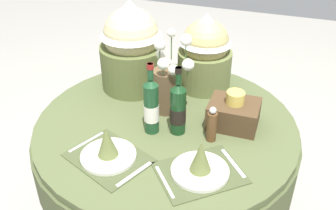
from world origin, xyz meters
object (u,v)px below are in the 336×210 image
object	(u,v)px
flower_vase	(168,83)
pepper_mill	(212,125)
dining_table	(166,146)
place_setting_right	(200,164)
woven_basket_side_right	(234,113)
wine_bottle_centre	(151,106)
wine_bottle_left	(178,108)
place_setting_left	(108,150)
gift_tub_back_left	(131,43)
gift_tub_back_centre	(205,49)

from	to	relation	value
flower_vase	pepper_mill	world-z (taller)	flower_vase
dining_table	place_setting_right	world-z (taller)	place_setting_right
place_setting_right	woven_basket_side_right	size ratio (longest dim) A/B	1.82
flower_vase	wine_bottle_centre	distance (m)	0.20
wine_bottle_left	place_setting_left	bearing A→B (deg)	-128.52
place_setting_right	gift_tub_back_left	bearing A→B (deg)	132.92
wine_bottle_centre	gift_tub_back_left	size ratio (longest dim) A/B	0.71
flower_vase	pepper_mill	xyz separation A→B (m)	(0.27, -0.18, -0.07)
wine_bottle_left	gift_tub_back_left	xyz separation A→B (m)	(-0.37, 0.34, 0.13)
pepper_mill	woven_basket_side_right	size ratio (longest dim) A/B	0.75
dining_table	wine_bottle_left	size ratio (longest dim) A/B	3.85
wine_bottle_left	wine_bottle_centre	bearing A→B (deg)	-164.08
gift_tub_back_left	wine_bottle_left	bearing A→B (deg)	-42.44
place_setting_right	wine_bottle_centre	bearing A→B (deg)	143.85
place_setting_right	woven_basket_side_right	xyz separation A→B (m)	(0.06, 0.39, 0.02)
place_setting_right	wine_bottle_left	world-z (taller)	wine_bottle_left
pepper_mill	gift_tub_back_centre	xyz separation A→B (m)	(-0.16, 0.48, 0.14)
place_setting_right	pepper_mill	bearing A→B (deg)	92.43
place_setting_left	woven_basket_side_right	bearing A→B (deg)	42.40
woven_basket_side_right	gift_tub_back_left	bearing A→B (deg)	161.87
place_setting_right	pepper_mill	size ratio (longest dim) A/B	2.41
flower_vase	wine_bottle_left	size ratio (longest dim) A/B	1.20
dining_table	wine_bottle_centre	size ratio (longest dim) A/B	3.68
wine_bottle_centre	gift_tub_back_centre	xyz separation A→B (m)	(0.12, 0.50, 0.08)
dining_table	gift_tub_back_left	xyz separation A→B (m)	(-0.29, 0.28, 0.41)
pepper_mill	gift_tub_back_left	size ratio (longest dim) A/B	0.36
wine_bottle_centre	woven_basket_side_right	xyz separation A→B (m)	(0.35, 0.17, -0.07)
place_setting_right	pepper_mill	world-z (taller)	pepper_mill
place_setting_left	gift_tub_back_centre	distance (m)	0.80
place_setting_left	wine_bottle_centre	bearing A→B (deg)	66.76
dining_table	place_setting_right	bearing A→B (deg)	-50.06
wine_bottle_centre	place_setting_left	bearing A→B (deg)	-113.24
dining_table	place_setting_right	size ratio (longest dim) A/B	3.05
wine_bottle_centre	pepper_mill	bearing A→B (deg)	4.36
gift_tub_back_left	woven_basket_side_right	distance (m)	0.66
gift_tub_back_left	place_setting_right	bearing A→B (deg)	-47.08
gift_tub_back_left	woven_basket_side_right	size ratio (longest dim) A/B	2.11
pepper_mill	wine_bottle_left	bearing A→B (deg)	175.80
woven_basket_side_right	wine_bottle_centre	bearing A→B (deg)	-154.02
gift_tub_back_left	woven_basket_side_right	xyz separation A→B (m)	(0.60, -0.20, -0.19)
flower_vase	gift_tub_back_left	bearing A→B (deg)	147.08
dining_table	gift_tub_back_centre	bearing A→B (deg)	78.59
place_setting_left	flower_vase	world-z (taller)	flower_vase
gift_tub_back_left	wine_bottle_centre	bearing A→B (deg)	-55.89
wine_bottle_left	gift_tub_back_left	size ratio (longest dim) A/B	0.68
dining_table	gift_tub_back_left	distance (m)	0.58
wine_bottle_centre	gift_tub_back_centre	world-z (taller)	gift_tub_back_centre
dining_table	gift_tub_back_centre	size ratio (longest dim) A/B	3.07
wine_bottle_left	flower_vase	bearing A→B (deg)	122.28
wine_bottle_left	dining_table	bearing A→B (deg)	145.23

